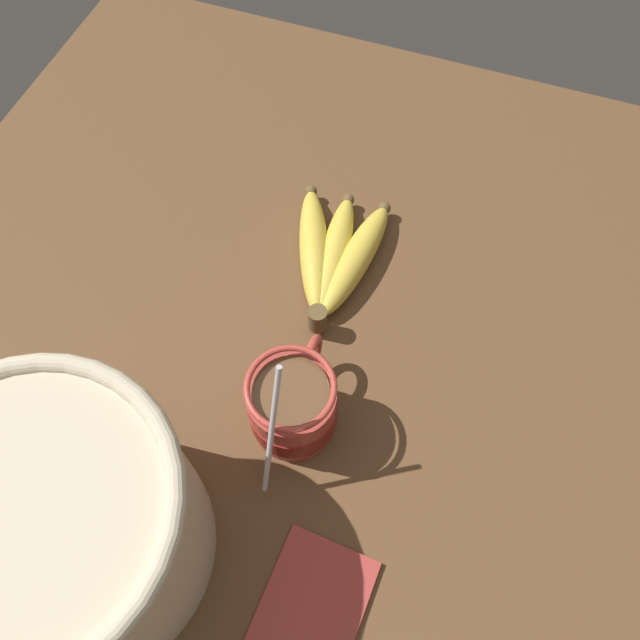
{
  "coord_description": "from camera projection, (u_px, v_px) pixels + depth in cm",
  "views": [
    {
      "loc": [
        -23.97,
        -9.24,
        63.08
      ],
      "look_at": [
        3.8,
        0.69,
        7.95
      ],
      "focal_mm": 35.0,
      "sensor_mm": 36.0,
      "label": 1
    }
  ],
  "objects": [
    {
      "name": "table",
      "position": [
        314.0,
        378.0,
        0.66
      ],
      "size": [
        100.61,
        100.61,
        3.91
      ],
      "color": "brown",
      "rests_on": "ground"
    },
    {
      "name": "banana_bunch",
      "position": [
        334.0,
        255.0,
        0.69
      ],
      "size": [
        18.46,
        12.01,
        4.03
      ],
      "color": "brown",
      "rests_on": "table"
    },
    {
      "name": "napkin",
      "position": [
        310.0,
        613.0,
        0.53
      ],
      "size": [
        12.68,
        9.22,
        0.6
      ],
      "color": "#A33833",
      "rests_on": "table"
    },
    {
      "name": "woven_basket",
      "position": [
        58.0,
        530.0,
        0.48
      ],
      "size": [
        22.84,
        22.84,
        17.61
      ],
      "color": "beige",
      "rests_on": "table"
    },
    {
      "name": "coffee_mug",
      "position": [
        292.0,
        406.0,
        0.58
      ],
      "size": [
        15.22,
        8.39,
        16.47
      ],
      "color": "#B23D33",
      "rests_on": "table"
    }
  ]
}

